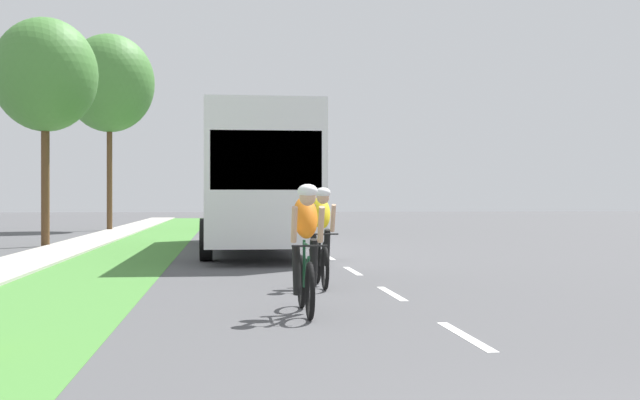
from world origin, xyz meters
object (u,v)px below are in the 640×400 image
object	(u,v)px
bus_white	(256,177)
pickup_dark_green	(247,211)
street_tree_near	(45,75)
street_tree_far	(109,84)
sedan_blue	(241,209)
suv_red	(237,204)
cyclist_lead	(306,248)
cyclist_trailing	(321,236)

from	to	relation	value
bus_white	pickup_dark_green	xyz separation A→B (m)	(0.17, 16.01, -1.15)
street_tree_near	street_tree_far	world-z (taller)	street_tree_far
sedan_blue	bus_white	bearing A→B (deg)	-90.21
suv_red	street_tree_far	bearing A→B (deg)	-102.81
street_tree_far	suv_red	bearing A→B (deg)	77.19
suv_red	cyclist_lead	bearing A→B (deg)	-89.78
sedan_blue	street_tree_far	world-z (taller)	street_tree_far
cyclist_trailing	sedan_blue	distance (m)	37.70
cyclist_lead	suv_red	size ratio (longest dim) A/B	0.37
pickup_dark_green	street_tree_far	distance (m)	8.44
cyclist_lead	sedan_blue	world-z (taller)	cyclist_lead
cyclist_lead	street_tree_far	distance (m)	27.81
pickup_dark_green	bus_white	bearing A→B (deg)	-90.62
cyclist_lead	pickup_dark_green	size ratio (longest dim) A/B	0.34
cyclist_trailing	suv_red	bearing A→B (deg)	90.86
cyclist_lead	sedan_blue	size ratio (longest dim) A/B	0.40
cyclist_lead	sedan_blue	bearing A→B (deg)	90.08
bus_white	suv_red	xyz separation A→B (m)	(-0.04, 39.95, -1.03)
sedan_blue	street_tree_far	xyz separation A→B (m)	(-5.99, -14.17, 5.66)
pickup_dark_green	suv_red	size ratio (longest dim) A/B	1.09
pickup_dark_green	street_tree_far	size ratio (longest dim) A/B	0.59
pickup_dark_green	suv_red	world-z (taller)	suv_red
suv_red	pickup_dark_green	bearing A→B (deg)	-89.50
sedan_blue	street_tree_far	size ratio (longest dim) A/B	0.50
cyclist_trailing	street_tree_near	distance (m)	14.09
cyclist_lead	street_tree_near	world-z (taller)	street_tree_near
bus_white	street_tree_far	distance (m)	16.02
sedan_blue	suv_red	distance (m)	11.56
cyclist_lead	street_tree_near	distance (m)	16.47
cyclist_lead	pickup_dark_green	world-z (taller)	pickup_dark_green
pickup_dark_green	street_tree_near	size ratio (longest dim) A/B	0.76
cyclist_trailing	street_tree_far	world-z (taller)	street_tree_far
street_tree_near	street_tree_far	distance (m)	11.98
cyclist_lead	pickup_dark_green	xyz separation A→B (m)	(0.01, 28.35, 0.02)
suv_red	bus_white	bearing A→B (deg)	-89.95
bus_white	suv_red	world-z (taller)	bus_white
street_tree_near	sedan_blue	bearing A→B (deg)	76.70
suv_red	street_tree_far	distance (m)	26.95
bus_white	pickup_dark_green	size ratio (longest dim) A/B	2.27
bus_white	sedan_blue	bearing A→B (deg)	89.79
cyclist_lead	bus_white	distance (m)	12.40
cyclist_trailing	bus_white	size ratio (longest dim) A/B	0.15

